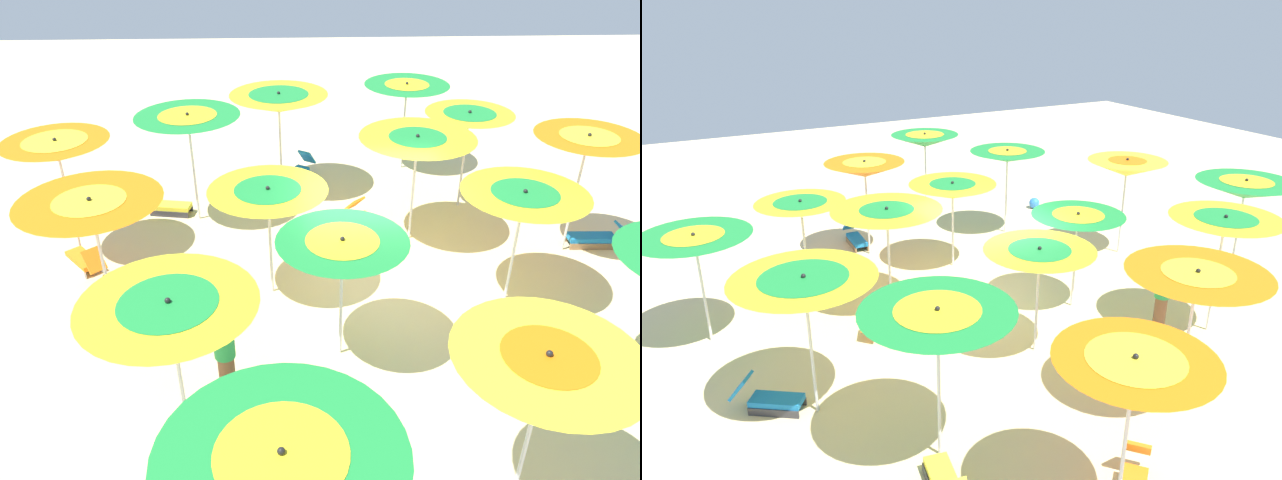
{
  "view_description": "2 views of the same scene",
  "coord_description": "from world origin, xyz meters",
  "views": [
    {
      "loc": [
        8.99,
        -1.3,
        6.5
      ],
      "look_at": [
        0.3,
        -0.96,
        1.27
      ],
      "focal_mm": 33.65,
      "sensor_mm": 36.0,
      "label": 1
    },
    {
      "loc": [
        -5.85,
        -9.97,
        6.27
      ],
      "look_at": [
        0.41,
        2.01,
        0.81
      ],
      "focal_mm": 33.98,
      "sensor_mm": 36.0,
      "label": 2
    }
  ],
  "objects": [
    {
      "name": "beach_umbrella_9",
      "position": [
        -1.83,
        1.01,
        2.08
      ],
      "size": [
        2.28,
        2.28,
        2.31
      ],
      "color": "silver",
      "rests_on": "ground"
    },
    {
      "name": "beachgoer_0",
      "position": [
        2.57,
        -2.38,
        0.85
      ],
      "size": [
        0.3,
        0.3,
        1.64
      ],
      "rotation": [
        0.0,
        0.0,
        5.47
      ],
      "color": "brown",
      "rests_on": "ground"
    },
    {
      "name": "ground",
      "position": [
        0.0,
        0.0,
        -0.02
      ],
      "size": [
        41.33,
        41.33,
        0.04
      ],
      "primitive_type": "cube",
      "color": "beige"
    },
    {
      "name": "lounger_1",
      "position": [
        -1.37,
        4.79,
        0.19
      ],
      "size": [
        0.4,
        1.29,
        0.51
      ],
      "rotation": [
        0.0,
        0.0,
        4.68
      ],
      "color": "olive",
      "rests_on": "ground"
    },
    {
      "name": "beach_umbrella_4",
      "position": [
        -2.85,
        -3.54,
        2.23
      ],
      "size": [
        2.16,
        2.16,
        2.46
      ],
      "color": "silver",
      "rests_on": "ground"
    },
    {
      "name": "beach_ball",
      "position": [
        4.64,
        5.13,
        0.17
      ],
      "size": [
        0.34,
        0.34,
        0.34
      ],
      "primitive_type": "sphere",
      "color": "#337FE5",
      "rests_on": "ground"
    },
    {
      "name": "beach_umbrella_3",
      "position": [
        5.68,
        -1.49,
        2.28
      ],
      "size": [
        2.16,
        2.16,
        2.54
      ],
      "color": "silver",
      "rests_on": "ground"
    },
    {
      "name": "beach_umbrella_11",
      "position": [
        2.74,
        3.79,
        2.2
      ],
      "size": [
        2.05,
        2.05,
        2.42
      ],
      "color": "silver",
      "rests_on": "ground"
    },
    {
      "name": "lounger_4",
      "position": [
        -2.3,
        0.22,
        0.21
      ],
      "size": [
        1.09,
        1.04,
        0.58
      ],
      "rotation": [
        0.0,
        0.0,
        7.02
      ],
      "color": "#333338",
      "rests_on": "ground"
    },
    {
      "name": "beach_umbrella_14",
      "position": [
        -1.24,
        4.07,
        2.27
      ],
      "size": [
        1.99,
        1.99,
        2.52
      ],
      "color": "silver",
      "rests_on": "ground"
    },
    {
      "name": "beach_umbrella_0",
      "position": [
        -1.39,
        -5.7,
        2.27
      ],
      "size": [
        1.93,
        1.93,
        2.52
      ],
      "color": "silver",
      "rests_on": "ground"
    },
    {
      "name": "beach_umbrella_7",
      "position": [
        4.61,
        1.14,
        2.28
      ],
      "size": [
        1.96,
        1.96,
        2.54
      ],
      "color": "silver",
      "rests_on": "ground"
    },
    {
      "name": "lounger_2",
      "position": [
        -4.84,
        -1.34,
        0.21
      ],
      "size": [
        1.17,
        0.95,
        0.63
      ],
      "rotation": [
        0.0,
        0.0,
        5.7
      ],
      "color": "#333338",
      "rests_on": "ground"
    },
    {
      "name": "beach_umbrella_10",
      "position": [
        0.36,
        2.39,
        1.95
      ],
      "size": [
        2.1,
        2.1,
        2.19
      ],
      "color": "silver",
      "rests_on": "ground"
    },
    {
      "name": "beach_umbrella_15",
      "position": [
        1.39,
        6.24,
        2.29
      ],
      "size": [
        1.99,
        1.99,
        2.53
      ],
      "color": "silver",
      "rests_on": "ground"
    },
    {
      "name": "beach_umbrella_5",
      "position": [
        -0.02,
        -1.82,
        1.92
      ],
      "size": [
        2.03,
        2.03,
        2.14
      ],
      "color": "silver",
      "rests_on": "ground"
    },
    {
      "name": "beach_umbrella_12",
      "position": [
        -5.44,
        1.4,
        2.05
      ],
      "size": [
        2.1,
        2.1,
        2.27
      ],
      "color": "silver",
      "rests_on": "ground"
    },
    {
      "name": "beach_umbrella_6",
      "position": [
        1.7,
        -0.7,
        1.95
      ],
      "size": [
        1.94,
        1.94,
        2.16
      ],
      "color": "silver",
      "rests_on": "ground"
    },
    {
      "name": "beach_umbrella_2",
      "position": [
        3.49,
        -2.81,
        2.22
      ],
      "size": [
        2.09,
        2.09,
        2.47
      ],
      "color": "silver",
      "rests_on": "ground"
    },
    {
      "name": "beach_umbrella_1",
      "position": [
        1.03,
        -4.39,
        2.27
      ],
      "size": [
        2.16,
        2.16,
        2.52
      ],
      "color": "silver",
      "rests_on": "ground"
    },
    {
      "name": "beach_umbrella_13",
      "position": [
        -3.25,
        2.39,
        2.07
      ],
      "size": [
        1.91,
        1.91,
        2.29
      ],
      "color": "silver",
      "rests_on": "ground"
    },
    {
      "name": "beach_umbrella_8",
      "position": [
        -4.18,
        -1.71,
        2.2
      ],
      "size": [
        2.22,
        2.22,
        2.46
      ],
      "color": "silver",
      "rests_on": "ground"
    }
  ]
}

